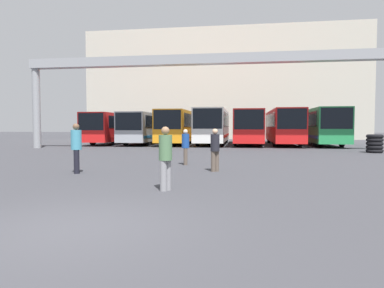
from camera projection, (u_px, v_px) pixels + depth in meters
ground_plane at (71, 229)px, 5.68m from camera, size 200.00×200.00×0.00m
building_backdrop at (224, 88)px, 52.76m from camera, size 39.49×12.00×15.48m
overhead_gantry at (204, 70)px, 25.10m from camera, size 27.47×0.80×6.98m
bus_slot_0 at (117, 127)px, 34.92m from camera, size 2.47×12.12×2.97m
bus_slot_1 at (146, 127)px, 33.82m from camera, size 2.50×10.87×2.98m
bus_slot_2 at (180, 125)px, 33.96m from camera, size 2.53×12.15×3.18m
bus_slot_3 at (213, 125)px, 33.10m from camera, size 2.61×11.38×3.28m
bus_slot_4 at (248, 125)px, 32.70m from camera, size 2.56×11.55×3.17m
bus_slot_5 at (283, 125)px, 32.35m from camera, size 2.48×11.82×3.22m
bus_slot_6 at (319, 125)px, 31.92m from camera, size 2.60×11.93×3.26m
pedestrian_near_right at (185, 146)px, 15.19m from camera, size 0.33×0.33×1.59m
pedestrian_mid_left at (215, 149)px, 12.93m from camera, size 0.34×0.34×1.63m
pedestrian_far_center at (165, 157)px, 9.05m from camera, size 0.35×0.35×1.70m
pedestrian_near_left at (76, 147)px, 12.42m from camera, size 0.38×0.38×1.82m
tire_stack at (375, 144)px, 22.31m from camera, size 1.04×1.04×1.20m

